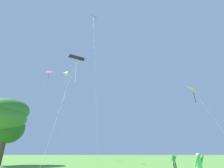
{
  "coord_description": "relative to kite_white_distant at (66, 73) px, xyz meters",
  "views": [
    {
      "loc": [
        0.3,
        -3.19,
        1.71
      ],
      "look_at": [
        -0.8,
        25.24,
        13.46
      ],
      "focal_mm": 26.98,
      "sensor_mm": 36.0,
      "label": 1
    }
  ],
  "objects": [
    {
      "name": "tree_right_cluster",
      "position": [
        -6.66,
        -6.38,
        -11.15
      ],
      "size": [
        6.77,
        6.95,
        10.22
      ],
      "color": "brown",
      "rests_on": "ground_plane"
    },
    {
      "name": "kite_pink_low",
      "position": [
        -9.58,
        12.17,
        5.76
      ],
      "size": [
        2.27,
        12.56,
        25.73
      ],
      "color": "pink",
      "rests_on": "ground_plane"
    },
    {
      "name": "kite_purple_streamer",
      "position": [
        7.65,
        -10.97,
        4.25
      ],
      "size": [
        3.05,
        8.0,
        24.69
      ],
      "color": "purple",
      "rests_on": "ground_plane"
    },
    {
      "name": "person_far_back",
      "position": [
        17.09,
        -14.83,
        -17.19
      ],
      "size": [
        0.53,
        0.25,
        1.66
      ],
      "color": "black",
      "rests_on": "ground_plane"
    },
    {
      "name": "kite_yellow_diamond",
      "position": [
        28.05,
        1.79,
        -4.12
      ],
      "size": [
        2.59,
        10.4,
        15.56
      ],
      "color": "yellow",
      "rests_on": "ground_plane"
    },
    {
      "name": "person_in_blue_jacket",
      "position": [
        16.03,
        -22.98,
        -17.15
      ],
      "size": [
        0.55,
        0.27,
        1.73
      ],
      "color": "#2D3351",
      "rests_on": "ground_plane"
    },
    {
      "name": "kite_black_large",
      "position": [
        6.26,
        -14.26,
        -5.55
      ],
      "size": [
        2.09,
        9.46,
        14.23
      ],
      "color": "black",
      "rests_on": "ground_plane"
    },
    {
      "name": "kite_white_distant",
      "position": [
        0.0,
        0.0,
        0.0
      ],
      "size": [
        3.64,
        6.73,
        18.86
      ],
      "color": "white",
      "rests_on": "ground_plane"
    }
  ]
}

